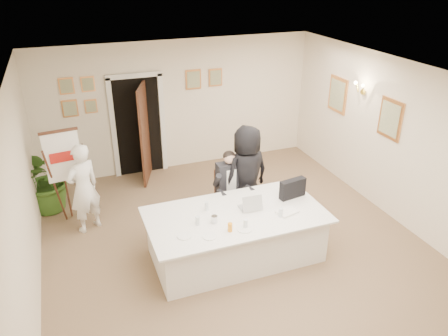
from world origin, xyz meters
TOP-DOWN VIEW (x-y plane):
  - floor at (0.00, 0.00)m, footprint 7.00×7.00m
  - ceiling at (0.00, 0.00)m, footprint 6.00×7.00m
  - wall_back at (0.00, 3.50)m, footprint 6.00×0.10m
  - wall_left at (-3.00, 0.00)m, footprint 0.10×7.00m
  - wall_right at (3.00, 0.00)m, footprint 0.10×7.00m
  - doorway at (-0.88, 3.32)m, footprint 1.14×0.86m
  - pictures_back_wall at (-0.80, 3.47)m, footprint 3.40×0.06m
  - pictures_right_wall at (2.97, 1.20)m, footprint 0.06×2.20m
  - wall_sconce at (2.90, 1.20)m, footprint 0.20×0.30m
  - conference_table at (-0.10, -0.09)m, footprint 2.71×1.44m
  - seated_man at (0.19, 0.91)m, footprint 0.70×0.73m
  - flip_chart at (-2.46, 1.95)m, footprint 0.61×0.41m
  - standing_man at (-2.20, 1.53)m, footprint 0.69×0.62m
  - standing_woman at (0.50, 0.90)m, footprint 0.95×0.72m
  - potted_palm at (-2.80, 2.50)m, footprint 1.51×1.45m
  - laptop at (0.16, 0.00)m, footprint 0.33×0.36m
  - laptop_bag at (0.94, 0.07)m, footprint 0.46×0.19m
  - paper_stack at (0.63, -0.33)m, footprint 0.35×0.29m
  - plate_left at (-1.00, -0.39)m, footprint 0.24×0.24m
  - plate_mid at (-0.67, -0.52)m, footprint 0.21×0.21m
  - plate_near at (-0.15, -0.53)m, footprint 0.23×0.23m
  - glass_a at (-0.74, -0.17)m, footprint 0.08×0.08m
  - glass_b at (-0.12, -0.49)m, footprint 0.07×0.07m
  - glass_c at (0.49, -0.39)m, footprint 0.08×0.08m
  - glass_d at (-0.48, 0.17)m, footprint 0.06×0.06m
  - oj_glass at (-0.36, -0.49)m, footprint 0.08×0.08m
  - steel_jug at (-0.49, -0.20)m, footprint 0.10×0.10m

SIDE VIEW (x-z plane):
  - floor at x=0.00m, z-range 0.00..0.00m
  - conference_table at x=-0.10m, z-range 0.01..0.78m
  - potted_palm at x=-2.80m, z-range 0.00..1.30m
  - seated_man at x=0.19m, z-range 0.00..1.36m
  - plate_left at x=-1.00m, z-range 0.78..0.79m
  - plate_mid at x=-0.67m, z-range 0.78..0.79m
  - plate_near at x=-0.15m, z-range 0.78..0.79m
  - flip_chart at x=-2.46m, z-range -0.06..1.63m
  - paper_stack at x=0.63m, z-range 0.78..0.81m
  - standing_man at x=-2.20m, z-range 0.00..1.59m
  - steel_jug at x=-0.49m, z-range 0.78..0.89m
  - oj_glass at x=-0.36m, z-range 0.78..0.91m
  - glass_a at x=-0.74m, z-range 0.77..0.92m
  - glass_b at x=-0.12m, z-range 0.77..0.92m
  - glass_c at x=0.49m, z-range 0.77..0.92m
  - glass_d at x=-0.48m, z-range 0.77..0.92m
  - standing_woman at x=0.50m, z-range 0.00..1.76m
  - laptop at x=0.16m, z-range 0.78..1.05m
  - laptop_bag at x=0.94m, z-range 0.78..1.09m
  - doorway at x=-0.88m, z-range -0.06..2.14m
  - wall_back at x=0.00m, z-range 0.00..2.80m
  - wall_left at x=-3.00m, z-range 0.00..2.80m
  - wall_right at x=3.00m, z-range 0.00..2.80m
  - pictures_right_wall at x=2.97m, z-range 1.35..2.15m
  - pictures_back_wall at x=-0.80m, z-range 1.45..2.25m
  - wall_sconce at x=2.90m, z-range 1.98..2.22m
  - ceiling at x=0.00m, z-range 2.79..2.81m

